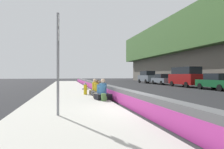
{
  "coord_description": "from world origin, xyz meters",
  "views": [
    {
      "loc": [
        -7.94,
        2.89,
        1.56
      ],
      "look_at": [
        5.55,
        -0.21,
        1.58
      ],
      "focal_mm": 32.81,
      "sensor_mm": 36.0,
      "label": 1
    }
  ],
  "objects_px": {
    "parked_car_third": "(217,82)",
    "seated_person_rear": "(97,90)",
    "seated_person_far": "(95,89)",
    "parked_car_far": "(147,77)",
    "seated_person_middle": "(100,92)",
    "parked_car_fourth": "(185,76)",
    "backpack": "(104,97)",
    "route_sign_post": "(58,56)",
    "parked_car_midline": "(162,79)",
    "seated_person_foreground": "(103,93)",
    "fire_hydrant": "(85,88)"
  },
  "relations": [
    {
      "from": "parked_car_third",
      "to": "seated_person_rear",
      "type": "bearing_deg",
      "value": 106.92
    },
    {
      "from": "seated_person_far",
      "to": "parked_car_far",
      "type": "xyz_separation_m",
      "value": [
        20.94,
        -12.91,
        0.69
      ]
    },
    {
      "from": "seated_person_far",
      "to": "parked_car_third",
      "type": "height_order",
      "value": "parked_car_third"
    },
    {
      "from": "seated_person_middle",
      "to": "parked_car_fourth",
      "type": "height_order",
      "value": "parked_car_fourth"
    },
    {
      "from": "seated_person_rear",
      "to": "backpack",
      "type": "distance_m",
      "value": 3.03
    },
    {
      "from": "route_sign_post",
      "to": "seated_person_rear",
      "type": "xyz_separation_m",
      "value": [
        6.53,
        -2.4,
        -1.73
      ]
    },
    {
      "from": "parked_car_midline",
      "to": "seated_person_foreground",
      "type": "bearing_deg",
      "value": 144.81
    },
    {
      "from": "seated_person_foreground",
      "to": "seated_person_far",
      "type": "bearing_deg",
      "value": -0.16
    },
    {
      "from": "seated_person_middle",
      "to": "parked_car_third",
      "type": "bearing_deg",
      "value": -67.86
    },
    {
      "from": "seated_person_rear",
      "to": "seated_person_far",
      "type": "bearing_deg",
      "value": 1.33
    },
    {
      "from": "parked_car_third",
      "to": "parked_car_fourth",
      "type": "distance_m",
      "value": 5.65
    },
    {
      "from": "route_sign_post",
      "to": "fire_hydrant",
      "type": "bearing_deg",
      "value": -12.65
    },
    {
      "from": "parked_car_third",
      "to": "backpack",
      "type": "bearing_deg",
      "value": 118.1
    },
    {
      "from": "seated_person_foreground",
      "to": "seated_person_middle",
      "type": "height_order",
      "value": "seated_person_foreground"
    },
    {
      "from": "route_sign_post",
      "to": "parked_car_midline",
      "type": "relative_size",
      "value": 0.8
    },
    {
      "from": "parked_car_third",
      "to": "parked_car_far",
      "type": "distance_m",
      "value": 18.06
    },
    {
      "from": "backpack",
      "to": "seated_person_rear",
      "type": "bearing_deg",
      "value": -2.12
    },
    {
      "from": "seated_person_far",
      "to": "parked_car_far",
      "type": "height_order",
      "value": "parked_car_far"
    },
    {
      "from": "seated_person_foreground",
      "to": "parked_car_far",
      "type": "xyz_separation_m",
      "value": [
        24.35,
        -12.92,
        0.67
      ]
    },
    {
      "from": "seated_person_middle",
      "to": "parked_car_third",
      "type": "relative_size",
      "value": 0.23
    },
    {
      "from": "route_sign_post",
      "to": "parked_car_midline",
      "type": "bearing_deg",
      "value": -34.23
    },
    {
      "from": "seated_person_middle",
      "to": "parked_car_far",
      "type": "distance_m",
      "value": 26.68
    },
    {
      "from": "route_sign_post",
      "to": "seated_person_rear",
      "type": "height_order",
      "value": "route_sign_post"
    },
    {
      "from": "seated_person_foreground",
      "to": "seated_person_far",
      "type": "distance_m",
      "value": 3.41
    },
    {
      "from": "seated_person_far",
      "to": "parked_car_third",
      "type": "distance_m",
      "value": 13.24
    },
    {
      "from": "route_sign_post",
      "to": "seated_person_foreground",
      "type": "height_order",
      "value": "route_sign_post"
    },
    {
      "from": "fire_hydrant",
      "to": "parked_car_third",
      "type": "bearing_deg",
      "value": -77.6
    },
    {
      "from": "parked_car_far",
      "to": "parked_car_fourth",
      "type": "bearing_deg",
      "value": -179.79
    },
    {
      "from": "seated_person_far",
      "to": "parked_car_midline",
      "type": "distance_m",
      "value": 19.88
    },
    {
      "from": "parked_car_midline",
      "to": "seated_person_middle",
      "type": "bearing_deg",
      "value": 143.21
    },
    {
      "from": "route_sign_post",
      "to": "seated_person_middle",
      "type": "xyz_separation_m",
      "value": [
        5.19,
        -2.35,
        -1.75
      ]
    },
    {
      "from": "backpack",
      "to": "parked_car_far",
      "type": "bearing_deg",
      "value": -27.47
    },
    {
      "from": "route_sign_post",
      "to": "parked_car_midline",
      "type": "height_order",
      "value": "route_sign_post"
    },
    {
      "from": "seated_person_foreground",
      "to": "parked_car_third",
      "type": "bearing_deg",
      "value": -64.03
    },
    {
      "from": "route_sign_post",
      "to": "parked_car_far",
      "type": "height_order",
      "value": "route_sign_post"
    },
    {
      "from": "seated_person_foreground",
      "to": "parked_car_midline",
      "type": "height_order",
      "value": "parked_car_midline"
    },
    {
      "from": "backpack",
      "to": "parked_car_third",
      "type": "relative_size",
      "value": 0.09
    },
    {
      "from": "backpack",
      "to": "fire_hydrant",
      "type": "bearing_deg",
      "value": 8.91
    },
    {
      "from": "backpack",
      "to": "parked_car_third",
      "type": "height_order",
      "value": "parked_car_third"
    },
    {
      "from": "seated_person_middle",
      "to": "parked_car_fourth",
      "type": "xyz_separation_m",
      "value": [
        10.89,
        -12.98,
        0.89
      ]
    },
    {
      "from": "fire_hydrant",
      "to": "parked_car_midline",
      "type": "height_order",
      "value": "parked_car_midline"
    },
    {
      "from": "backpack",
      "to": "parked_car_fourth",
      "type": "height_order",
      "value": "parked_car_fourth"
    },
    {
      "from": "seated_person_foreground",
      "to": "parked_car_third",
      "type": "xyz_separation_m",
      "value": [
        6.3,
        -12.93,
        0.35
      ]
    },
    {
      "from": "parked_car_third",
      "to": "seated_person_middle",
      "type": "bearing_deg",
      "value": 112.14
    },
    {
      "from": "seated_person_middle",
      "to": "backpack",
      "type": "height_order",
      "value": "seated_person_middle"
    },
    {
      "from": "route_sign_post",
      "to": "parked_car_third",
      "type": "bearing_deg",
      "value": -55.65
    },
    {
      "from": "parked_car_third",
      "to": "parked_car_far",
      "type": "bearing_deg",
      "value": 0.01
    },
    {
      "from": "fire_hydrant",
      "to": "seated_person_far",
      "type": "bearing_deg",
      "value": -81.0
    },
    {
      "from": "fire_hydrant",
      "to": "seated_person_far",
      "type": "height_order",
      "value": "seated_person_far"
    },
    {
      "from": "route_sign_post",
      "to": "parked_car_far",
      "type": "relative_size",
      "value": 0.74
    }
  ]
}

